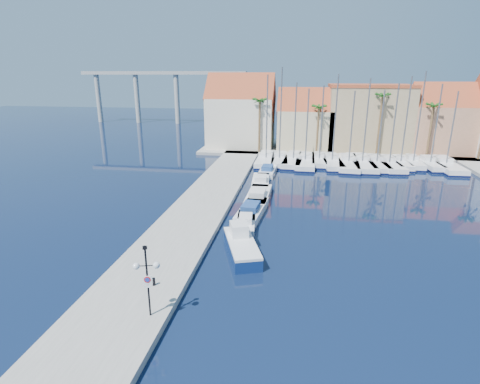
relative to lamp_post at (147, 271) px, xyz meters
name	(u,v)px	position (x,y,z in m)	size (l,w,h in m)	color
ground	(278,279)	(7.00, 5.93, -3.38)	(260.00, 260.00, 0.00)	black
quay_west	(202,205)	(-2.00, 19.43, -3.13)	(6.00, 77.00, 0.50)	gray
shore_north	(348,150)	(17.00, 53.93, -3.13)	(54.00, 16.00, 0.50)	gray
lamp_post	(147,271)	(0.00, 0.00, 0.00)	(1.45, 0.68, 4.38)	black
bollard	(154,282)	(-0.99, 3.06, -2.61)	(0.21, 0.21, 0.52)	black
fishing_boat	(241,245)	(3.82, 9.48, -2.66)	(3.95, 6.51, 2.16)	navy
motorboat_west_0	(246,223)	(3.43, 14.71, -2.87)	(2.15, 5.39, 1.40)	white
motorboat_west_1	(252,210)	(3.55, 18.14, -2.87)	(2.84, 7.10, 1.40)	white
motorboat_west_2	(258,196)	(3.68, 22.89, -2.87)	(2.49, 7.44, 1.40)	white
motorboat_west_3	(261,181)	(3.32, 28.87, -2.87)	(2.54, 6.71, 1.40)	white
motorboat_west_4	(268,171)	(3.73, 34.59, -2.87)	(2.34, 6.57, 1.40)	white
sailboat_0	(266,159)	(2.89, 41.76, -2.79)	(2.91, 10.65, 13.65)	white
sailboat_1	(279,159)	(4.95, 41.91, -2.75)	(3.12, 9.81, 14.73)	white
sailboat_2	(294,160)	(7.27, 42.04, -2.80)	(3.77, 11.11, 12.54)	white
sailboat_3	(305,161)	(9.07, 41.31, -2.81)	(3.16, 11.10, 11.68)	white
sailboat_4	(319,160)	(11.26, 42.42, -2.77)	(2.50, 8.71, 12.10)	white
sailboat_5	(331,161)	(13.15, 41.69, -2.78)	(3.53, 10.58, 13.75)	white
sailboat_6	(348,163)	(15.69, 41.21, -2.82)	(3.90, 11.62, 11.42)	white
sailboat_7	(361,163)	(17.69, 41.69, -2.81)	(3.45, 12.02, 13.18)	white
sailboat_8	(376,163)	(19.83, 41.61, -2.81)	(3.03, 10.40, 11.58)	white
sailboat_9	(388,164)	(21.60, 41.43, -2.80)	(3.55, 10.58, 12.46)	white
sailboat_10	(400,163)	(23.48, 42.25, -2.73)	(2.60, 8.19, 13.48)	white
sailboat_11	(413,162)	(25.55, 42.98, -2.72)	(2.42, 8.15, 14.15)	white
sailboat_12	(429,164)	(27.81, 42.52, -2.76)	(2.82, 8.45, 12.39)	white
sailboat_13	(444,165)	(29.93, 42.23, -2.82)	(3.23, 11.04, 11.41)	white
building_0	(241,114)	(-3.00, 52.93, 3.15)	(12.30, 9.00, 13.50)	beige
building_1	(306,122)	(9.00, 52.93, 1.92)	(10.30, 8.00, 11.00)	#C5B58B
building_2	(368,117)	(20.00, 53.93, 2.88)	(14.20, 10.20, 11.50)	tan
building_3	(440,121)	(32.00, 52.93, 2.48)	(10.30, 8.00, 12.00)	tan
palm_0	(260,102)	(1.00, 47.93, 5.70)	(2.60, 2.60, 10.15)	brown
palm_1	(319,109)	(11.00, 47.93, 4.76)	(2.60, 2.60, 9.15)	brown
palm_2	(382,98)	(21.00, 47.93, 6.64)	(2.60, 2.60, 11.15)	brown
palm_3	(434,107)	(29.00, 47.93, 5.23)	(2.60, 2.60, 9.65)	brown
viaduct	(159,87)	(-32.07, 87.93, 6.87)	(48.00, 2.20, 14.45)	#9E9E99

